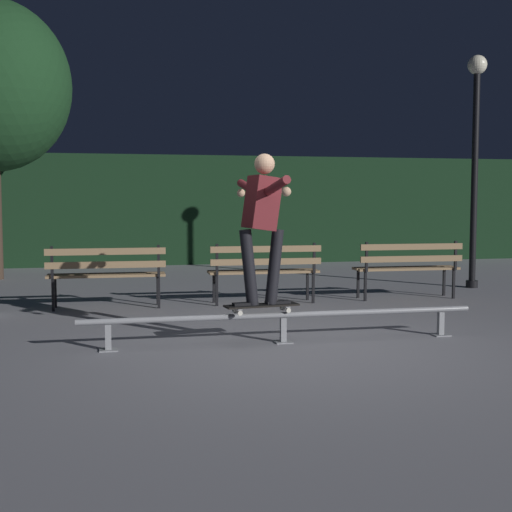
% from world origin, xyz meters
% --- Properties ---
extents(ground_plane, '(90.00, 90.00, 0.00)m').
position_xyz_m(ground_plane, '(0.00, 0.00, 0.00)').
color(ground_plane, gray).
extents(hedge_backdrop, '(24.00, 1.20, 2.52)m').
position_xyz_m(hedge_backdrop, '(0.00, 9.81, 1.26)').
color(hedge_backdrop, black).
rests_on(hedge_backdrop, ground).
extents(grind_rail, '(4.23, 0.18, 0.32)m').
position_xyz_m(grind_rail, '(0.00, 0.27, 0.25)').
color(grind_rail, gray).
rests_on(grind_rail, ground).
extents(skateboard, '(0.80, 0.30, 0.09)m').
position_xyz_m(skateboard, '(-0.23, 0.27, 0.40)').
color(skateboard, black).
rests_on(skateboard, grind_rail).
extents(skateboarder, '(0.63, 1.40, 1.56)m').
position_xyz_m(skateboarder, '(-0.23, 0.27, 1.33)').
color(skateboarder, black).
rests_on(skateboarder, skateboard).
extents(park_bench_leftmost, '(1.61, 0.46, 0.88)m').
position_xyz_m(park_bench_leftmost, '(-1.79, 2.97, 0.54)').
color(park_bench_leftmost, black).
rests_on(park_bench_leftmost, ground).
extents(park_bench_left_center, '(1.61, 0.46, 0.88)m').
position_xyz_m(park_bench_left_center, '(0.43, 2.97, 0.54)').
color(park_bench_left_center, black).
rests_on(park_bench_left_center, ground).
extents(park_bench_right_center, '(1.61, 0.46, 0.88)m').
position_xyz_m(park_bench_right_center, '(2.65, 2.97, 0.54)').
color(park_bench_right_center, black).
rests_on(park_bench_right_center, ground).
extents(lamp_post_right, '(0.32, 0.32, 3.90)m').
position_xyz_m(lamp_post_right, '(4.31, 4.02, 2.48)').
color(lamp_post_right, black).
rests_on(lamp_post_right, ground).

